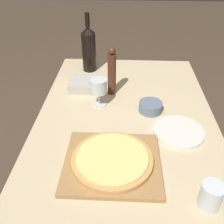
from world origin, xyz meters
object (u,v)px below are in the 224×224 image
(wine_bottle, at_px, (89,48))
(pepper_mill, at_px, (112,72))
(wine_glass, at_px, (99,87))
(small_bowl, at_px, (150,107))
(pizza, at_px, (112,159))

(wine_bottle, height_order, pepper_mill, wine_bottle)
(pepper_mill, bearing_deg, wine_bottle, 119.05)
(wine_glass, bearing_deg, pepper_mill, 63.33)
(wine_bottle, xyz_separation_m, wine_glass, (0.10, -0.41, -0.04))
(wine_bottle, xyz_separation_m, small_bowl, (0.36, -0.45, -0.12))
(pizza, relative_size, pepper_mill, 1.19)
(pepper_mill, bearing_deg, wine_glass, -116.67)
(wine_bottle, relative_size, wine_glass, 2.46)
(wine_bottle, height_order, wine_glass, wine_bottle)
(wine_glass, bearing_deg, wine_bottle, 103.52)
(wine_bottle, distance_m, wine_glass, 0.42)
(pepper_mill, xyz_separation_m, small_bowl, (0.20, -0.17, -0.10))
(pepper_mill, relative_size, wine_glass, 1.82)
(pepper_mill, height_order, small_bowl, pepper_mill)
(wine_bottle, distance_m, pepper_mill, 0.33)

